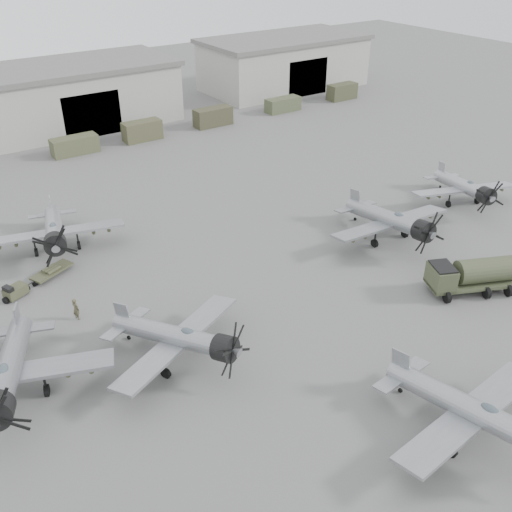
% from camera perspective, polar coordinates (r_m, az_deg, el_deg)
% --- Properties ---
extents(ground, '(220.00, 220.00, 0.00)m').
position_cam_1_polar(ground, '(42.19, 11.92, -8.75)').
color(ground, '#545452').
rests_on(ground, ground).
extents(hangar_center, '(29.00, 14.80, 8.70)m').
position_cam_1_polar(hangar_center, '(89.76, -17.74, 15.13)').
color(hangar_center, '#A2A399').
rests_on(hangar_center, ground).
extents(hangar_right, '(29.00, 14.80, 8.70)m').
position_cam_1_polar(hangar_right, '(106.81, 2.81, 18.78)').
color(hangar_right, '#A2A399').
rests_on(hangar_right, ground).
extents(support_truck_3, '(5.92, 2.20, 2.25)m').
position_cam_1_polar(support_truck_3, '(78.43, -17.67, 10.50)').
color(support_truck_3, '#484B31').
rests_on(support_truck_3, ground).
extents(support_truck_4, '(5.28, 2.20, 2.63)m').
position_cam_1_polar(support_truck_4, '(81.36, -11.31, 12.19)').
color(support_truck_4, '#45452D').
rests_on(support_truck_4, ground).
extents(support_truck_5, '(5.68, 2.20, 2.61)m').
position_cam_1_polar(support_truck_5, '(86.15, -4.32, 13.71)').
color(support_truck_5, '#3A3926').
rests_on(support_truck_5, ground).
extents(support_truck_6, '(5.73, 2.20, 2.13)m').
position_cam_1_polar(support_truck_6, '(93.02, 2.71, 14.89)').
color(support_truck_6, '#444B31').
rests_on(support_truck_6, ground).
extents(support_truck_7, '(5.14, 2.20, 2.57)m').
position_cam_1_polar(support_truck_7, '(100.67, 8.60, 15.95)').
color(support_truck_7, '#3D3E29').
rests_on(support_truck_7, ground).
extents(aircraft_near_1, '(12.13, 10.91, 4.83)m').
position_cam_1_polar(aircraft_near_1, '(35.75, 21.27, -14.46)').
color(aircraft_near_1, '#909398').
rests_on(aircraft_near_1, ground).
extents(aircraft_mid_0, '(12.68, 11.45, 5.12)m').
position_cam_1_polar(aircraft_mid_0, '(38.76, -23.59, -10.72)').
color(aircraft_mid_0, gray).
rests_on(aircraft_mid_0, ground).
extents(aircraft_mid_1, '(11.38, 10.32, 4.67)m').
position_cam_1_polar(aircraft_mid_1, '(38.88, -7.45, -8.15)').
color(aircraft_mid_1, gray).
rests_on(aircraft_mid_1, ground).
extents(aircraft_mid_2, '(12.46, 11.22, 4.97)m').
position_cam_1_polar(aircraft_mid_2, '(54.27, 13.57, 3.44)').
color(aircraft_mid_2, gray).
rests_on(aircraft_mid_2, ground).
extents(aircraft_mid_3, '(11.23, 10.14, 4.53)m').
position_cam_1_polar(aircraft_mid_3, '(63.99, 20.30, 6.43)').
color(aircraft_mid_3, '#9EA0A6').
rests_on(aircraft_mid_3, ground).
extents(aircraft_far_0, '(12.44, 11.20, 4.95)m').
position_cam_1_polar(aircraft_far_0, '(54.13, -19.54, 2.37)').
color(aircraft_far_0, '#9D9FA5').
rests_on(aircraft_far_0, ground).
extents(fuel_tanker, '(7.80, 5.30, 2.88)m').
position_cam_1_polar(fuel_tanker, '(49.25, 20.88, -1.65)').
color(fuel_tanker, '#3B422B').
rests_on(fuel_tanker, ground).
extents(tug_trailer, '(6.39, 3.81, 1.30)m').
position_cam_1_polar(tug_trailer, '(50.48, -21.68, -2.55)').
color(tug_trailer, '#3D3F29').
rests_on(tug_trailer, ground).
extents(ground_crew, '(0.64, 0.77, 1.82)m').
position_cam_1_polar(ground_crew, '(45.36, -17.57, -5.06)').
color(ground_crew, '#4A4730').
rests_on(ground_crew, ground).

